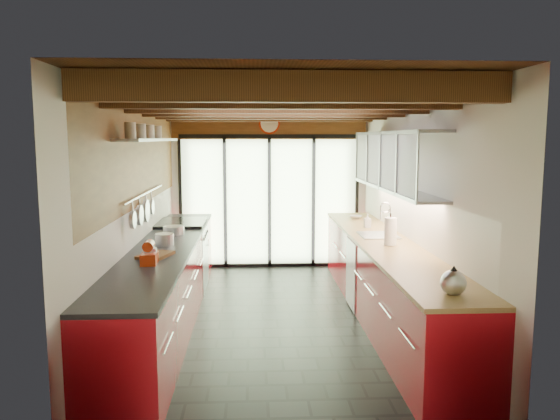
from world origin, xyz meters
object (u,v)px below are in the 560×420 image
object	(u,v)px
paper_towel	(390,232)
soap_bottle	(367,221)
stand_mixer	(149,254)
kettle	(453,281)
bowl	(356,217)

from	to	relation	value
paper_towel	soap_bottle	size ratio (longest dim) A/B	1.98
stand_mixer	soap_bottle	size ratio (longest dim) A/B	1.39
kettle	soap_bottle	world-z (taller)	kettle
stand_mixer	paper_towel	distance (m)	2.66
bowl	soap_bottle	bearing A→B (deg)	-90.00
kettle	paper_towel	xyz separation A→B (m)	(0.00, 1.94, 0.05)
bowl	stand_mixer	bearing A→B (deg)	-131.78
paper_towel	soap_bottle	xyz separation A→B (m)	(0.00, 1.23, -0.06)
stand_mixer	paper_towel	size ratio (longest dim) A/B	0.70
stand_mixer	kettle	xyz separation A→B (m)	(2.54, -1.16, 0.01)
stand_mixer	paper_towel	bearing A→B (deg)	16.97
soap_bottle	stand_mixer	bearing A→B (deg)	-141.75
stand_mixer	kettle	bearing A→B (deg)	-24.63
stand_mixer	paper_towel	world-z (taller)	paper_towel
paper_towel	bowl	world-z (taller)	paper_towel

